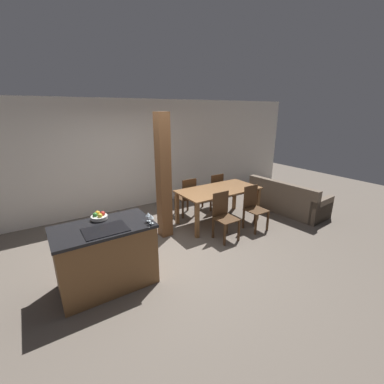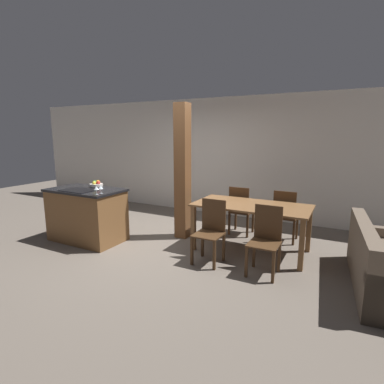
{
  "view_description": "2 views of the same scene",
  "coord_description": "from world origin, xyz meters",
  "px_view_note": "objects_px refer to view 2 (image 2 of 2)",
  "views": [
    {
      "loc": [
        -1.94,
        -3.69,
        2.45
      ],
      "look_at": [
        0.6,
        0.2,
        0.95
      ],
      "focal_mm": 24.0,
      "sensor_mm": 36.0,
      "label": 1
    },
    {
      "loc": [
        2.84,
        -4.05,
        1.88
      ],
      "look_at": [
        0.6,
        0.2,
        0.95
      ],
      "focal_mm": 28.0,
      "sensor_mm": 36.0,
      "label": 2
    }
  ],
  "objects_px": {
    "kitchen_island": "(87,215)",
    "dining_chair_near_right": "(265,239)",
    "dining_chair_near_left": "(210,230)",
    "dining_table": "(251,211)",
    "fruit_bowl": "(96,184)",
    "timber_post": "(183,172)",
    "wine_glass_near": "(96,188)",
    "wine_glass_middle": "(101,187)",
    "dining_chair_far_right": "(285,215)",
    "dining_chair_far_left": "(240,210)"
  },
  "relations": [
    {
      "from": "fruit_bowl",
      "to": "dining_table",
      "type": "xyz_separation_m",
      "value": [
        2.71,
        0.63,
        -0.31
      ]
    },
    {
      "from": "wine_glass_near",
      "to": "wine_glass_middle",
      "type": "distance_m",
      "value": 0.09
    },
    {
      "from": "dining_chair_near_left",
      "to": "dining_chair_far_right",
      "type": "bearing_deg",
      "value": 59.01
    },
    {
      "from": "wine_glass_middle",
      "to": "dining_chair_near_left",
      "type": "distance_m",
      "value": 1.87
    },
    {
      "from": "wine_glass_near",
      "to": "dining_chair_far_right",
      "type": "height_order",
      "value": "wine_glass_near"
    },
    {
      "from": "dining_chair_near_right",
      "to": "timber_post",
      "type": "distance_m",
      "value": 2.01
    },
    {
      "from": "dining_chair_near_right",
      "to": "dining_chair_far_right",
      "type": "relative_size",
      "value": 1.0
    },
    {
      "from": "kitchen_island",
      "to": "wine_glass_middle",
      "type": "distance_m",
      "value": 0.85
    },
    {
      "from": "dining_chair_near_right",
      "to": "timber_post",
      "type": "bearing_deg",
      "value": 156.18
    },
    {
      "from": "kitchen_island",
      "to": "wine_glass_near",
      "type": "distance_m",
      "value": 0.88
    },
    {
      "from": "dining_table",
      "to": "dining_chair_far_left",
      "type": "bearing_deg",
      "value": 120.99
    },
    {
      "from": "kitchen_island",
      "to": "dining_table",
      "type": "bearing_deg",
      "value": 17.72
    },
    {
      "from": "dining_table",
      "to": "timber_post",
      "type": "xyz_separation_m",
      "value": [
        -1.31,
        0.08,
        0.54
      ]
    },
    {
      "from": "kitchen_island",
      "to": "dining_chair_far_right",
      "type": "relative_size",
      "value": 1.43
    },
    {
      "from": "dining_chair_near_right",
      "to": "dining_chair_far_right",
      "type": "xyz_separation_m",
      "value": [
        0.0,
        1.36,
        0.0
      ]
    },
    {
      "from": "dining_chair_far_right",
      "to": "dining_table",
      "type": "bearing_deg",
      "value": 59.01
    },
    {
      "from": "dining_chair_near_left",
      "to": "dining_chair_far_left",
      "type": "distance_m",
      "value": 1.36
    },
    {
      "from": "wine_glass_middle",
      "to": "dining_chair_near_left",
      "type": "relative_size",
      "value": 0.14
    },
    {
      "from": "fruit_bowl",
      "to": "timber_post",
      "type": "relative_size",
      "value": 0.1
    },
    {
      "from": "wine_glass_near",
      "to": "dining_chair_near_left",
      "type": "height_order",
      "value": "wine_glass_near"
    },
    {
      "from": "fruit_bowl",
      "to": "timber_post",
      "type": "distance_m",
      "value": 1.59
    },
    {
      "from": "wine_glass_near",
      "to": "dining_table",
      "type": "distance_m",
      "value": 2.48
    },
    {
      "from": "kitchen_island",
      "to": "dining_chair_far_right",
      "type": "xyz_separation_m",
      "value": [
        3.14,
        1.55,
        0.01
      ]
    },
    {
      "from": "kitchen_island",
      "to": "wine_glass_near",
      "type": "xyz_separation_m",
      "value": [
        0.58,
        -0.31,
        0.58
      ]
    },
    {
      "from": "wine_glass_near",
      "to": "dining_chair_near_right",
      "type": "relative_size",
      "value": 0.14
    },
    {
      "from": "dining_chair_far_left",
      "to": "kitchen_island",
      "type": "bearing_deg",
      "value": 33.76
    },
    {
      "from": "dining_chair_near_right",
      "to": "dining_table",
      "type": "bearing_deg",
      "value": 120.99
    },
    {
      "from": "wine_glass_near",
      "to": "dining_chair_far_left",
      "type": "relative_size",
      "value": 0.14
    },
    {
      "from": "kitchen_island",
      "to": "wine_glass_middle",
      "type": "bearing_deg",
      "value": -20.27
    },
    {
      "from": "dining_chair_near_left",
      "to": "dining_table",
      "type": "bearing_deg",
      "value": 59.01
    },
    {
      "from": "dining_chair_near_left",
      "to": "dining_chair_far_right",
      "type": "xyz_separation_m",
      "value": [
        0.82,
        1.36,
        0.0
      ]
    },
    {
      "from": "dining_chair_near_right",
      "to": "dining_chair_far_left",
      "type": "bearing_deg",
      "value": 120.99
    },
    {
      "from": "dining_chair_far_left",
      "to": "timber_post",
      "type": "distance_m",
      "value": 1.3
    },
    {
      "from": "kitchen_island",
      "to": "dining_chair_near_right",
      "type": "distance_m",
      "value": 3.15
    },
    {
      "from": "kitchen_island",
      "to": "dining_chair_near_right",
      "type": "relative_size",
      "value": 1.43
    },
    {
      "from": "dining_chair_near_left",
      "to": "kitchen_island",
      "type": "bearing_deg",
      "value": -175.25
    },
    {
      "from": "fruit_bowl",
      "to": "wine_glass_near",
      "type": "height_order",
      "value": "wine_glass_near"
    },
    {
      "from": "fruit_bowl",
      "to": "dining_chair_near_right",
      "type": "distance_m",
      "value": 3.16
    },
    {
      "from": "timber_post",
      "to": "dining_chair_near_left",
      "type": "bearing_deg",
      "value": -40.12
    },
    {
      "from": "wine_glass_middle",
      "to": "fruit_bowl",
      "type": "bearing_deg",
      "value": 140.76
    },
    {
      "from": "wine_glass_near",
      "to": "dining_chair_near_right",
      "type": "height_order",
      "value": "wine_glass_near"
    },
    {
      "from": "wine_glass_near",
      "to": "fruit_bowl",
      "type": "bearing_deg",
      "value": 135.58
    },
    {
      "from": "kitchen_island",
      "to": "fruit_bowl",
      "type": "relative_size",
      "value": 5.74
    },
    {
      "from": "kitchen_island",
      "to": "dining_chair_far_left",
      "type": "height_order",
      "value": "kitchen_island"
    },
    {
      "from": "fruit_bowl",
      "to": "dining_chair_near_left",
      "type": "relative_size",
      "value": 0.25
    },
    {
      "from": "dining_chair_near_left",
      "to": "dining_chair_far_left",
      "type": "height_order",
      "value": "same"
    },
    {
      "from": "dining_chair_far_right",
      "to": "dining_chair_near_left",
      "type": "bearing_deg",
      "value": 59.01
    },
    {
      "from": "dining_table",
      "to": "dining_chair_near_left",
      "type": "relative_size",
      "value": 1.96
    },
    {
      "from": "kitchen_island",
      "to": "timber_post",
      "type": "bearing_deg",
      "value": 33.73
    },
    {
      "from": "fruit_bowl",
      "to": "dining_chair_far_right",
      "type": "height_order",
      "value": "fruit_bowl"
    }
  ]
}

